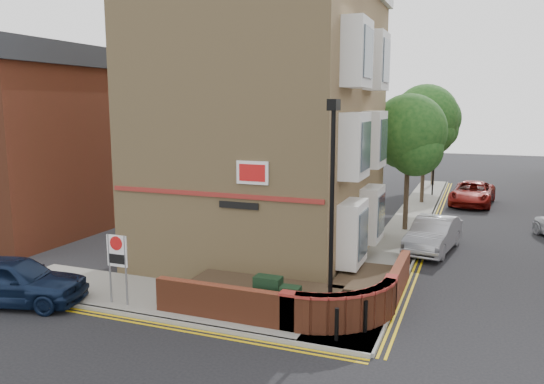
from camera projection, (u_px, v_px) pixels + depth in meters
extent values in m
plane|color=black|center=(261.00, 339.00, 14.36)|extent=(120.00, 120.00, 0.00)
cube|color=gray|center=(178.00, 301.00, 16.99)|extent=(13.00, 3.00, 0.12)
cube|color=gray|center=(410.00, 222.00, 28.33)|extent=(2.00, 32.00, 0.12)
cube|color=gray|center=(151.00, 318.00, 15.61)|extent=(13.00, 0.15, 0.12)
cube|color=gray|center=(429.00, 224.00, 27.98)|extent=(0.15, 32.00, 0.12)
cube|color=gold|center=(146.00, 323.00, 15.39)|extent=(13.00, 0.28, 0.01)
cube|color=gold|center=(434.00, 225.00, 27.89)|extent=(0.28, 32.00, 0.01)
cube|color=tan|center=(267.00, 121.00, 21.87)|extent=(8.00, 10.00, 11.00)
cube|color=maroon|center=(211.00, 194.00, 17.62)|extent=(7.80, 0.06, 0.15)
cube|color=white|center=(252.00, 173.00, 16.95)|extent=(1.10, 0.05, 0.75)
cube|color=black|center=(239.00, 205.00, 17.30)|extent=(1.40, 0.04, 0.22)
cylinder|color=black|center=(332.00, 222.00, 14.38)|extent=(0.12, 0.12, 6.00)
cylinder|color=black|center=(330.00, 313.00, 14.80)|extent=(0.20, 0.20, 0.80)
cube|color=black|center=(334.00, 105.00, 13.86)|extent=(0.25, 0.50, 0.30)
cube|color=black|center=(268.00, 296.00, 15.55)|extent=(0.80, 0.45, 1.20)
cube|color=black|center=(290.00, 305.00, 14.99)|extent=(0.55, 0.40, 1.10)
cylinder|color=black|center=(337.00, 324.00, 13.92)|extent=(0.11, 0.11, 0.90)
cylinder|color=black|center=(365.00, 316.00, 14.44)|extent=(0.11, 0.11, 0.90)
cylinder|color=slate|center=(110.00, 269.00, 16.52)|extent=(0.06, 0.06, 2.20)
cylinder|color=slate|center=(126.00, 271.00, 16.31)|extent=(0.06, 0.06, 2.20)
cube|color=white|center=(117.00, 251.00, 16.32)|extent=(0.72, 0.04, 1.00)
cylinder|color=red|center=(116.00, 243.00, 16.25)|extent=(0.44, 0.02, 0.44)
cube|color=brown|center=(45.00, 151.00, 26.44)|extent=(6.00, 10.00, 8.00)
cube|color=#2D2F35|center=(38.00, 58.00, 25.71)|extent=(6.40, 10.40, 1.00)
cylinder|color=#382B1E|center=(407.00, 184.00, 26.11)|extent=(0.24, 0.24, 4.55)
sphere|color=#164417|center=(409.00, 131.00, 25.69)|extent=(3.64, 3.64, 3.64)
sphere|color=#164417|center=(416.00, 149.00, 25.41)|extent=(2.60, 2.60, 2.60)
sphere|color=#164417|center=(403.00, 140.00, 26.24)|extent=(2.86, 2.86, 2.86)
cylinder|color=#382B1E|center=(423.00, 163.00, 33.43)|extent=(0.24, 0.24, 5.04)
sphere|color=#164417|center=(425.00, 117.00, 32.95)|extent=(4.03, 4.03, 4.03)
sphere|color=#164417|center=(431.00, 132.00, 32.69)|extent=(2.88, 2.88, 2.88)
sphere|color=#164417|center=(421.00, 125.00, 33.51)|extent=(3.17, 3.17, 3.17)
cylinder|color=#382B1E|center=(434.00, 154.00, 40.80)|extent=(0.24, 0.24, 4.76)
sphere|color=#164417|center=(435.00, 118.00, 40.35)|extent=(3.81, 3.81, 3.81)
sphere|color=#164417|center=(440.00, 130.00, 40.08)|extent=(2.72, 2.72, 2.72)
sphere|color=#164417|center=(432.00, 124.00, 40.91)|extent=(2.99, 2.99, 2.99)
cylinder|color=black|center=(433.00, 172.00, 36.19)|extent=(0.10, 0.10, 3.20)
imported|color=black|center=(435.00, 141.00, 35.85)|extent=(0.20, 0.16, 1.00)
imported|color=#0E1A33|center=(13.00, 280.00, 16.75)|extent=(4.91, 2.97, 1.56)
imported|color=#98999F|center=(433.00, 234.00, 22.85)|extent=(2.26, 4.66, 1.47)
imported|color=maroon|center=(472.00, 193.00, 33.48)|extent=(2.90, 5.47, 1.46)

